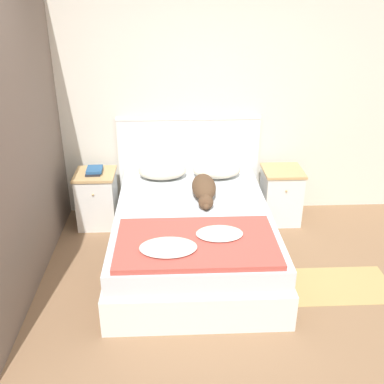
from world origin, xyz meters
The scene contains 13 objects.
ground_plane centered at (0.00, 0.00, 0.00)m, with size 16.00×16.00×0.00m, color #896647.
wall_back centered at (0.00, 2.13, 1.27)m, with size 9.00×0.06×2.55m.
wall_side_left centered at (-1.36, 1.05, 1.27)m, with size 0.06×3.10×2.55m.
bed centered at (0.07, 1.00, 0.26)m, with size 1.49×2.06×0.53m.
headboard centered at (0.07, 2.06, 0.59)m, with size 1.57×0.06×1.14m.
nightstand_left centered at (-0.95, 1.77, 0.31)m, with size 0.43×0.44×0.61m.
nightstand_right centered at (1.08, 1.77, 0.31)m, with size 0.43×0.44×0.61m.
pillow_left centered at (-0.22, 1.80, 0.61)m, with size 0.52×0.36×0.16m.
pillow_right centered at (0.36, 1.80, 0.61)m, with size 0.52×0.36×0.16m.
quilt centered at (0.06, 0.41, 0.56)m, with size 1.29×0.78×0.08m.
dog centered at (0.19, 1.30, 0.62)m, with size 0.24×0.71×0.19m.
book_stack centered at (-0.95, 1.78, 0.64)m, with size 0.18×0.23×0.05m.
rug centered at (1.35, 0.53, 0.00)m, with size 0.95×0.55×0.00m.
Camera 1 is at (-0.11, -2.68, 2.47)m, focal length 42.00 mm.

